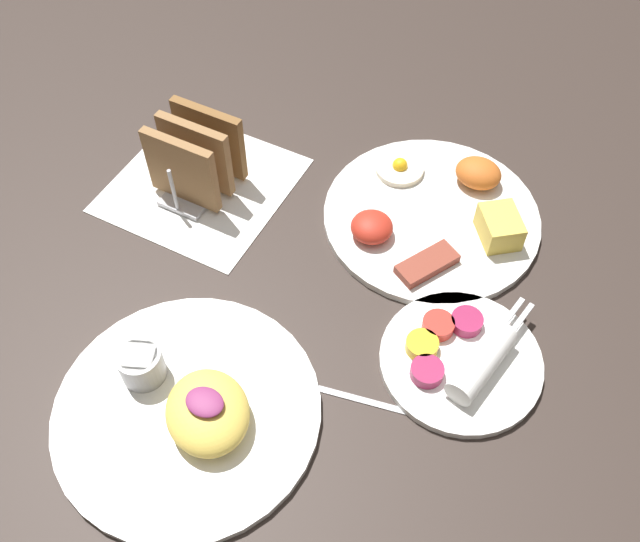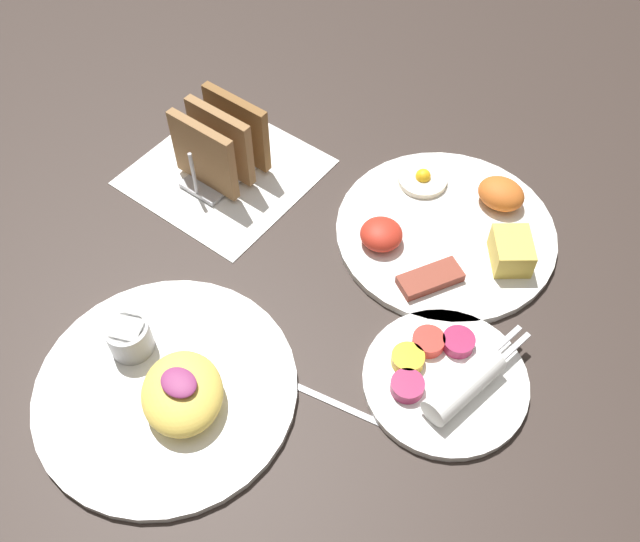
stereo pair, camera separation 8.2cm
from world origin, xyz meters
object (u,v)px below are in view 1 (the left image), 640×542
plate_breakfast (436,213)px  plate_foreground (188,407)px  plate_condiments (462,358)px  toast_rack (196,157)px

plate_breakfast → plate_foreground: (-0.13, -0.37, 0.00)m
plate_breakfast → plate_condiments: (0.10, -0.18, 0.00)m
plate_foreground → plate_condiments: bearing=39.1°
plate_breakfast → plate_condiments: 0.21m
plate_breakfast → toast_rack: toast_rack is taller
plate_condiments → plate_foreground: (-0.23, -0.19, 0.00)m
plate_breakfast → plate_foreground: bearing=-108.9°
plate_foreground → toast_rack: size_ratio=2.42×
plate_condiments → toast_rack: 0.41m
plate_foreground → toast_rack: toast_rack is taller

